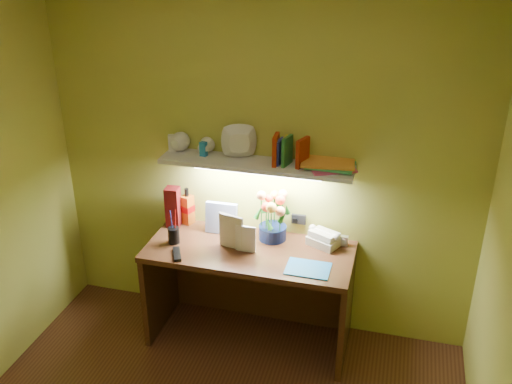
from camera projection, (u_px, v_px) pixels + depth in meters
desk at (249, 295)px, 4.01m from camera, size 1.40×0.60×0.75m
flower_bouquet at (273, 217)px, 3.91m from camera, size 0.25×0.25×0.34m
telephone at (324, 237)px, 3.88m from camera, size 0.25×0.22×0.12m
desk_clock at (343, 241)px, 3.88m from camera, size 0.07×0.04×0.07m
whisky_bottle at (187, 206)px, 4.13m from camera, size 0.10×0.10×0.28m
whisky_box at (173, 207)px, 4.09m from camera, size 0.10×0.10×0.30m
pen_cup at (173, 230)px, 3.89m from camera, size 0.11×0.11×0.19m
art_card at (221, 218)px, 4.02m from camera, size 0.22×0.05×0.22m
tv_remote at (177, 254)px, 3.77m from camera, size 0.12×0.17×0.02m
blue_folder at (308, 269)px, 3.63m from camera, size 0.28×0.21×0.01m
desk_book_a at (219, 228)px, 3.86m from camera, size 0.18×0.07×0.25m
desk_book_b at (235, 237)px, 3.80m from camera, size 0.14×0.02×0.19m
wall_shelf at (255, 159)px, 3.76m from camera, size 1.32×0.35×0.23m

